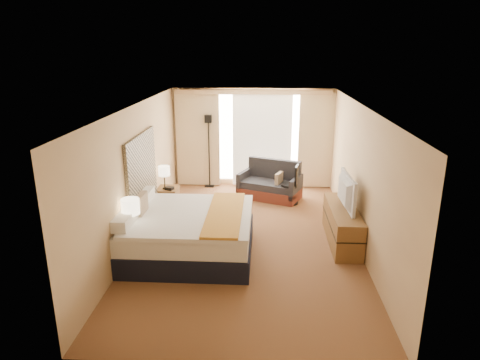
# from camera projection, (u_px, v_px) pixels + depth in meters

# --- Properties ---
(floor) EXTENTS (4.20, 7.00, 0.02)m
(floor) POSITION_uv_depth(u_px,v_px,m) (247.00, 239.00, 8.40)
(floor) COLOR #5E271B
(floor) RESTS_ON ground
(ceiling) EXTENTS (4.20, 7.00, 0.02)m
(ceiling) POSITION_uv_depth(u_px,v_px,m) (248.00, 106.00, 7.62)
(ceiling) COLOR silver
(ceiling) RESTS_ON wall_back
(wall_back) EXTENTS (4.20, 0.02, 2.60)m
(wall_back) POSITION_uv_depth(u_px,v_px,m) (253.00, 138.00, 11.35)
(wall_back) COLOR #E2C18A
(wall_back) RESTS_ON ground
(wall_front) EXTENTS (4.20, 0.02, 2.60)m
(wall_front) POSITION_uv_depth(u_px,v_px,m) (234.00, 268.00, 4.68)
(wall_front) COLOR #E2C18A
(wall_front) RESTS_ON ground
(wall_left) EXTENTS (0.02, 7.00, 2.60)m
(wall_left) POSITION_uv_depth(u_px,v_px,m) (137.00, 174.00, 8.13)
(wall_left) COLOR #E2C18A
(wall_left) RESTS_ON ground
(wall_right) EXTENTS (0.02, 7.00, 2.60)m
(wall_right) POSITION_uv_depth(u_px,v_px,m) (361.00, 178.00, 7.90)
(wall_right) COLOR #E2C18A
(wall_right) RESTS_ON ground
(headboard) EXTENTS (0.06, 1.85, 1.50)m
(headboard) POSITION_uv_depth(u_px,v_px,m) (142.00, 172.00, 8.32)
(headboard) COLOR black
(headboard) RESTS_ON wall_left
(nightstand_left) EXTENTS (0.45, 0.52, 0.55)m
(nightstand_left) POSITION_uv_depth(u_px,v_px,m) (137.00, 248.00, 7.42)
(nightstand_left) COLOR brown
(nightstand_left) RESTS_ON floor
(nightstand_right) EXTENTS (0.45, 0.52, 0.55)m
(nightstand_right) POSITION_uv_depth(u_px,v_px,m) (168.00, 199.00, 9.80)
(nightstand_right) COLOR brown
(nightstand_right) RESTS_ON floor
(media_dresser) EXTENTS (0.50, 1.80, 0.70)m
(media_dresser) POSITION_uv_depth(u_px,v_px,m) (342.00, 225.00, 8.19)
(media_dresser) COLOR brown
(media_dresser) RESTS_ON floor
(window) EXTENTS (2.30, 0.02, 2.30)m
(window) POSITION_uv_depth(u_px,v_px,m) (262.00, 138.00, 11.30)
(window) COLOR silver
(window) RESTS_ON wall_back
(curtains) EXTENTS (4.12, 0.19, 2.56)m
(curtains) POSITION_uv_depth(u_px,v_px,m) (252.00, 135.00, 11.21)
(curtains) COLOR beige
(curtains) RESTS_ON floor
(bed) EXTENTS (2.31, 2.11, 1.12)m
(bed) POSITION_uv_depth(u_px,v_px,m) (187.00, 233.00, 7.72)
(bed) COLOR black
(bed) RESTS_ON floor
(loveseat) EXTENTS (1.67, 1.29, 0.93)m
(loveseat) POSITION_uv_depth(u_px,v_px,m) (270.00, 186.00, 10.65)
(loveseat) COLOR maroon
(loveseat) RESTS_ON floor
(floor_lamp) EXTENTS (0.24, 0.24, 1.94)m
(floor_lamp) POSITION_uv_depth(u_px,v_px,m) (209.00, 136.00, 11.20)
(floor_lamp) COLOR black
(floor_lamp) RESTS_ON floor
(desk_chair) EXTENTS (0.46, 0.46, 0.95)m
(desk_chair) POSITION_uv_depth(u_px,v_px,m) (291.00, 187.00, 10.21)
(desk_chair) COLOR black
(desk_chair) RESTS_ON floor
(lamp_left) EXTENTS (0.31, 0.31, 0.65)m
(lamp_left) POSITION_uv_depth(u_px,v_px,m) (130.00, 207.00, 7.16)
(lamp_left) COLOR black
(lamp_left) RESTS_ON nightstand_left
(lamp_right) EXTENTS (0.25, 0.25, 0.53)m
(lamp_right) POSITION_uv_depth(u_px,v_px,m) (164.00, 171.00, 9.53)
(lamp_right) COLOR black
(lamp_right) RESTS_ON nightstand_right
(tissue_box) EXTENTS (0.15, 0.15, 0.11)m
(tissue_box) POSITION_uv_depth(u_px,v_px,m) (134.00, 234.00, 7.19)
(tissue_box) COLOR #81AFC8
(tissue_box) RESTS_ON nightstand_left
(telephone) EXTENTS (0.21, 0.19, 0.07)m
(telephone) POSITION_uv_depth(u_px,v_px,m) (169.00, 188.00, 9.58)
(telephone) COLOR black
(telephone) RESTS_ON nightstand_right
(television) EXTENTS (0.19, 1.12, 0.64)m
(television) POSITION_uv_depth(u_px,v_px,m) (342.00, 191.00, 8.03)
(television) COLOR black
(television) RESTS_ON media_dresser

